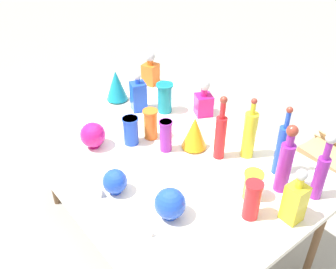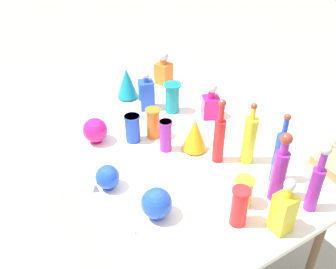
# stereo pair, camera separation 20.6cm
# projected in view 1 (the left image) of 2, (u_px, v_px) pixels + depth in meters

# --- Properties ---
(ground_plane) EXTENTS (40.00, 40.00, 0.00)m
(ground_plane) POSITION_uv_depth(u_px,v_px,m) (168.00, 235.00, 2.63)
(ground_plane) COLOR gray
(display_table) EXTENTS (1.78, 1.15, 0.76)m
(display_table) POSITION_uv_depth(u_px,v_px,m) (163.00, 159.00, 2.22)
(display_table) COLOR white
(display_table) RESTS_ON ground
(tall_bottle_0) EXTENTS (0.07, 0.07, 0.38)m
(tall_bottle_0) POSITION_uv_depth(u_px,v_px,m) (285.00, 162.00, 1.82)
(tall_bottle_0) COLOR purple
(tall_bottle_0) RESTS_ON display_table
(tall_bottle_1) EXTENTS (0.06, 0.06, 0.38)m
(tall_bottle_1) POSITION_uv_depth(u_px,v_px,m) (322.00, 171.00, 1.78)
(tall_bottle_1) COLOR purple
(tall_bottle_1) RESTS_ON display_table
(tall_bottle_2) EXTENTS (0.07, 0.07, 0.37)m
(tall_bottle_2) POSITION_uv_depth(u_px,v_px,m) (249.00, 134.00, 2.07)
(tall_bottle_2) COLOR yellow
(tall_bottle_2) RESTS_ON display_table
(tall_bottle_3) EXTENTS (0.06, 0.06, 0.40)m
(tall_bottle_3) POSITION_uv_depth(u_px,v_px,m) (282.00, 148.00, 1.94)
(tall_bottle_3) COLOR blue
(tall_bottle_3) RESTS_ON display_table
(tall_bottle_4) EXTENTS (0.06, 0.06, 0.39)m
(tall_bottle_4) POSITION_uv_depth(u_px,v_px,m) (221.00, 134.00, 2.05)
(tall_bottle_4) COLOR red
(tall_bottle_4) RESTS_ON display_table
(square_decanter_0) EXTENTS (0.12, 0.12, 0.27)m
(square_decanter_0) POSITION_uv_depth(u_px,v_px,m) (138.00, 95.00, 2.52)
(square_decanter_0) COLOR blue
(square_decanter_0) RESTS_ON display_table
(square_decanter_1) EXTENTS (0.09, 0.09, 0.29)m
(square_decanter_1) POSITION_uv_depth(u_px,v_px,m) (295.00, 200.00, 1.68)
(square_decanter_1) COLOR yellow
(square_decanter_1) RESTS_ON display_table
(square_decanter_2) EXTENTS (0.14, 0.14, 0.25)m
(square_decanter_2) POSITION_uv_depth(u_px,v_px,m) (204.00, 102.00, 2.48)
(square_decanter_2) COLOR #C61972
(square_decanter_2) RESTS_ON display_table
(square_decanter_3) EXTENTS (0.13, 0.13, 0.26)m
(square_decanter_3) POSITION_uv_depth(u_px,v_px,m) (150.00, 71.00, 2.85)
(square_decanter_3) COLOR orange
(square_decanter_3) RESTS_ON display_table
(slender_vase_0) EXTENTS (0.10, 0.10, 0.17)m
(slender_vase_0) POSITION_uv_depth(u_px,v_px,m) (131.00, 130.00, 2.20)
(slender_vase_0) COLOR blue
(slender_vase_0) RESTS_ON display_table
(slender_vase_1) EXTENTS (0.08, 0.08, 0.20)m
(slender_vase_1) POSITION_uv_depth(u_px,v_px,m) (252.00, 199.00, 1.70)
(slender_vase_1) COLOR red
(slender_vase_1) RESTS_ON display_table
(slender_vase_2) EXTENTS (0.09, 0.09, 0.19)m
(slender_vase_2) POSITION_uv_depth(u_px,v_px,m) (151.00, 123.00, 2.25)
(slender_vase_2) COLOR orange
(slender_vase_2) RESTS_ON display_table
(slender_vase_3) EXTENTS (0.08, 0.08, 0.19)m
(slender_vase_3) POSITION_uv_depth(u_px,v_px,m) (166.00, 135.00, 2.14)
(slender_vase_3) COLOR purple
(slender_vase_3) RESTS_ON display_table
(slender_vase_4) EXTENTS (0.10, 0.10, 0.16)m
(slender_vase_4) POSITION_uv_depth(u_px,v_px,m) (253.00, 185.00, 1.82)
(slender_vase_4) COLOR yellow
(slender_vase_4) RESTS_ON display_table
(slender_vase_5) EXTENTS (0.12, 0.12, 0.20)m
(slender_vase_5) POSITION_uv_depth(u_px,v_px,m) (165.00, 97.00, 2.50)
(slender_vase_5) COLOR teal
(slender_vase_5) RESTS_ON display_table
(fluted_vase_0) EXTENTS (0.15, 0.15, 0.20)m
(fluted_vase_0) POSITION_uv_depth(u_px,v_px,m) (195.00, 133.00, 2.15)
(fluted_vase_0) COLOR orange
(fluted_vase_0) RESTS_ON display_table
(fluted_vase_1) EXTENTS (0.15, 0.15, 0.22)m
(fluted_vase_1) POSITION_uv_depth(u_px,v_px,m) (116.00, 85.00, 2.63)
(fluted_vase_1) COLOR teal
(fluted_vase_1) RESTS_ON display_table
(round_bowl_0) EXTENTS (0.15, 0.15, 0.16)m
(round_bowl_0) POSITION_uv_depth(u_px,v_px,m) (93.00, 135.00, 2.18)
(round_bowl_0) COLOR #C61972
(round_bowl_0) RESTS_ON display_table
(round_bowl_1) EXTENTS (0.13, 0.13, 0.13)m
(round_bowl_1) POSITION_uv_depth(u_px,v_px,m) (115.00, 181.00, 1.86)
(round_bowl_1) COLOR blue
(round_bowl_1) RESTS_ON display_table
(round_bowl_2) EXTENTS (0.15, 0.15, 0.16)m
(round_bowl_2) POSITION_uv_depth(u_px,v_px,m) (170.00, 204.00, 1.71)
(round_bowl_2) COLOR blue
(round_bowl_2) RESTS_ON display_table
(price_tag_left) EXTENTS (0.06, 0.02, 0.04)m
(price_tag_left) POSITION_uv_depth(u_px,v_px,m) (148.00, 231.00, 1.66)
(price_tag_left) COLOR white
(price_tag_left) RESTS_ON display_table
(price_tag_center) EXTENTS (0.06, 0.02, 0.04)m
(price_tag_center) POSITION_uv_depth(u_px,v_px,m) (99.00, 191.00, 1.87)
(price_tag_center) COLOR white
(price_tag_center) RESTS_ON display_table
(cardboard_box_behind_left) EXTENTS (0.55, 0.44, 0.35)m
(cardboard_box_behind_left) POSITION_uv_depth(u_px,v_px,m) (329.00, 173.00, 2.99)
(cardboard_box_behind_left) COLOR tan
(cardboard_box_behind_left) RESTS_ON ground
(cardboard_box_behind_right) EXTENTS (0.43, 0.34, 0.42)m
(cardboard_box_behind_right) POSITION_uv_depth(u_px,v_px,m) (327.00, 170.00, 2.97)
(cardboard_box_behind_right) COLOR tan
(cardboard_box_behind_right) RESTS_ON ground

